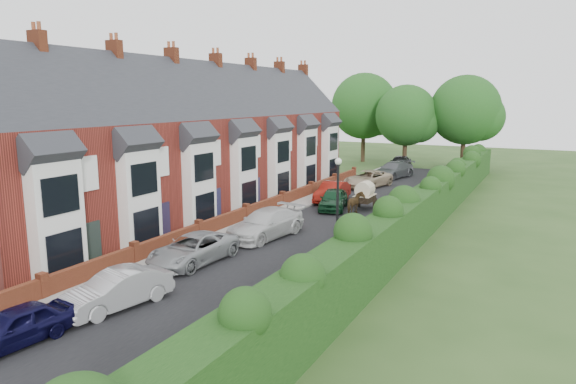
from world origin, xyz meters
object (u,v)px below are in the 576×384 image
(car_red, at_px, (332,192))
(lamppost, at_px, (338,198))
(car_silver_b, at_px, (193,249))
(car_white, at_px, (266,224))
(car_silver_a, at_px, (117,290))
(car_green, at_px, (333,199))
(car_navy, at_px, (14,327))
(horse_cart, at_px, (365,193))
(car_black, at_px, (400,163))
(car_grey, at_px, (393,170))
(car_beige, at_px, (368,179))
(horse, at_px, (355,204))

(car_red, bearing_deg, lamppost, -70.31)
(car_silver_b, relative_size, car_white, 0.91)
(car_silver_b, relative_size, car_red, 1.08)
(car_silver_a, distance_m, car_silver_b, 5.65)
(car_green, relative_size, car_red, 0.94)
(car_navy, relative_size, car_red, 0.81)
(car_red, xyz_separation_m, horse_cart, (3.07, -1.38, 0.39))
(car_silver_b, bearing_deg, car_black, 92.75)
(car_white, bearing_deg, car_grey, 97.51)
(car_red, height_order, car_beige, car_red)
(car_silver_a, distance_m, car_black, 42.28)
(car_beige, bearing_deg, lamppost, -61.97)
(car_beige, relative_size, car_black, 1.16)
(lamppost, relative_size, car_green, 1.19)
(car_navy, height_order, car_beige, car_beige)
(lamppost, xyz_separation_m, horse_cart, (-3.08, 12.82, -2.15))
(car_beige, height_order, horse, horse)
(car_silver_b, relative_size, horse, 2.82)
(horse_cart, bearing_deg, car_green, -148.71)
(car_beige, relative_size, horse, 3.03)
(lamppost, relative_size, car_silver_a, 1.20)
(car_silver_b, relative_size, car_green, 1.15)
(car_navy, xyz_separation_m, horse, (3.14, 22.86, 0.11))
(car_green, relative_size, horse, 2.45)
(car_white, distance_m, car_grey, 24.82)
(lamppost, distance_m, horse, 11.63)
(car_white, xyz_separation_m, car_red, (-0.59, 11.20, -0.04))
(car_silver_a, relative_size, car_red, 0.93)
(car_grey, xyz_separation_m, horse_cart, (2.24, -14.99, 0.35))
(horse_cart, bearing_deg, car_red, 155.85)
(car_silver_b, relative_size, car_black, 1.08)
(lamppost, bearing_deg, car_white, 151.64)
(car_silver_a, distance_m, car_green, 19.86)
(lamppost, height_order, car_silver_a, lamppost)
(horse, distance_m, horse_cart, 1.95)
(car_green, height_order, car_beige, car_beige)
(car_navy, height_order, car_white, car_white)
(car_white, xyz_separation_m, car_grey, (0.24, 24.82, -0.00))
(car_silver_a, height_order, car_red, car_red)
(car_navy, bearing_deg, car_beige, 96.01)
(car_silver_a, distance_m, car_white, 11.20)
(car_navy, bearing_deg, car_white, 94.15)
(car_silver_b, bearing_deg, car_grey, 90.77)
(car_navy, height_order, car_silver_a, car_silver_a)
(car_silver_b, height_order, horse, horse)
(car_silver_a, height_order, horse, horse)
(car_beige, xyz_separation_m, car_black, (-0.55, 12.53, 0.04))
(car_grey, height_order, car_black, car_grey)
(car_silver_b, bearing_deg, lamppost, 24.98)
(lamppost, relative_size, car_grey, 0.94)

